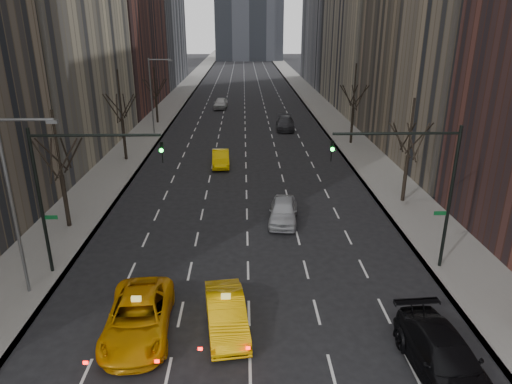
{
  "coord_description": "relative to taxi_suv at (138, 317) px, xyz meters",
  "views": [
    {
      "loc": [
        -0.16,
        -10.35,
        12.99
      ],
      "look_at": [
        0.53,
        15.14,
        3.5
      ],
      "focal_mm": 32.0,
      "sensor_mm": 36.0,
      "label": 1
    }
  ],
  "objects": [
    {
      "name": "sidewalk_left",
      "position": [
        -7.37,
        63.35,
        -0.75
      ],
      "size": [
        4.5,
        320.0,
        0.15
      ],
      "primitive_type": "cube",
      "color": "slate",
      "rests_on": "ground"
    },
    {
      "name": "sidewalk_right",
      "position": [
        17.13,
        63.35,
        -0.75
      ],
      "size": [
        4.5,
        320.0,
        0.15
      ],
      "primitive_type": "cube",
      "color": "slate",
      "rests_on": "ground"
    },
    {
      "name": "tree_lw_b",
      "position": [
        -7.12,
        11.35,
        2.89
      ],
      "size": [
        3.36,
        3.5,
        7.82
      ],
      "color": "black",
      "rests_on": "ground"
    },
    {
      "name": "tree_lw_c",
      "position": [
        -7.12,
        27.35,
        3.21
      ],
      "size": [
        3.36,
        3.5,
        8.74
      ],
      "color": "black",
      "rests_on": "ground"
    },
    {
      "name": "tree_lw_d",
      "position": [
        -7.12,
        45.35,
        2.73
      ],
      "size": [
        3.36,
        3.5,
        7.36
      ],
      "color": "black",
      "rests_on": "ground"
    },
    {
      "name": "tree_rw_b",
      "position": [
        16.88,
        15.35,
        2.89
      ],
      "size": [
        3.36,
        3.5,
        7.82
      ],
      "color": "black",
      "rests_on": "ground"
    },
    {
      "name": "tree_rw_c",
      "position": [
        16.88,
        33.35,
        3.21
      ],
      "size": [
        3.36,
        3.5,
        8.74
      ],
      "color": "black",
      "rests_on": "ground"
    },
    {
      "name": "traffic_mast_left",
      "position": [
        -4.22,
        5.35,
        4.66
      ],
      "size": [
        6.69,
        0.39,
        8.0
      ],
      "color": "black",
      "rests_on": "ground"
    },
    {
      "name": "traffic_mast_right",
      "position": [
        13.99,
        5.35,
        4.66
      ],
      "size": [
        6.69,
        0.39,
        8.0
      ],
      "color": "black",
      "rests_on": "ground"
    },
    {
      "name": "streetlight_near",
      "position": [
        -5.96,
        3.35,
        4.79
      ],
      "size": [
        2.83,
        0.22,
        9.0
      ],
      "color": "slate",
      "rests_on": "ground"
    },
    {
      "name": "streetlight_far",
      "position": [
        -5.96,
        38.35,
        4.79
      ],
      "size": [
        2.83,
        0.22,
        9.0
      ],
      "color": "slate",
      "rests_on": "ground"
    },
    {
      "name": "taxi_suv",
      "position": [
        0.0,
        0.0,
        0.0
      ],
      "size": [
        3.16,
        6.15,
        1.66
      ],
      "primitive_type": "imported",
      "rotation": [
        0.0,
        0.0,
        0.07
      ],
      "color": "orange",
      "rests_on": "ground"
    },
    {
      "name": "taxi_sedan",
      "position": [
        3.86,
        0.22,
        -0.04
      ],
      "size": [
        2.29,
        4.98,
        1.58
      ],
      "primitive_type": "imported",
      "rotation": [
        0.0,
        0.0,
        0.13
      ],
      "color": "#F6AF05",
      "rests_on": "ground"
    },
    {
      "name": "silver_sedan_ahead",
      "position": [
        7.4,
        11.94,
        -0.03
      ],
      "size": [
        2.46,
        4.91,
        1.61
      ],
      "primitive_type": "imported",
      "rotation": [
        0.0,
        0.0,
        -0.12
      ],
      "color": "#ADB0B6",
      "rests_on": "ground"
    },
    {
      "name": "parked_suv_black",
      "position": [
        12.38,
        -2.95,
        0.02
      ],
      "size": [
        2.74,
        5.99,
        1.7
      ],
      "primitive_type": "imported",
      "rotation": [
        0.0,
        0.0,
        0.06
      ],
      "color": "black",
      "rests_on": "ground"
    },
    {
      "name": "far_taxi",
      "position": [
        2.47,
        25.24,
        -0.08
      ],
      "size": [
        1.81,
        4.62,
        1.5
      ],
      "primitive_type": "imported",
      "rotation": [
        0.0,
        0.0,
        0.05
      ],
      "color": "yellow",
      "rests_on": "ground"
    },
    {
      "name": "far_suv_grey",
      "position": [
        10.06,
        41.1,
        -0.02
      ],
      "size": [
        2.58,
        5.71,
        1.62
      ],
      "primitive_type": "imported",
      "rotation": [
        0.0,
        0.0,
        -0.05
      ],
      "color": "#303136",
      "rests_on": "ground"
    },
    {
      "name": "far_car_white",
      "position": [
        1.02,
        56.71,
        0.01
      ],
      "size": [
        2.33,
        5.08,
        1.69
      ],
      "primitive_type": "imported",
      "rotation": [
        0.0,
        0.0,
        -0.07
      ],
      "color": "silver",
      "rests_on": "ground"
    }
  ]
}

